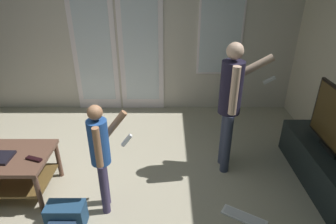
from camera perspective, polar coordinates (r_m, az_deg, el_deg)
name	(u,v)px	position (r m, az deg, el deg)	size (l,w,h in m)	color
ground_plane	(83,208)	(3.22, -16.64, -17.97)	(5.96, 4.83, 0.02)	#A59C85
wall_back_with_doors	(114,29)	(4.70, -10.69, 15.94)	(5.96, 0.09, 2.77)	beige
coffee_table	(0,166)	(3.49, -30.59, -9.34)	(1.03, 0.63, 0.49)	brown
tv_stand	(323,166)	(3.70, 28.71, -9.49)	(0.48, 1.42, 0.42)	black
flat_screen_tv	(336,123)	(3.44, 30.68, -1.91)	(0.08, 0.95, 0.68)	black
person_adult	(230,98)	(3.20, 12.38, 2.75)	(0.65, 0.42, 1.54)	#353B52
person_child	(100,151)	(2.72, -13.48, -7.60)	(0.38, 0.35, 1.16)	#393251
backpack	(65,216)	(3.00, -19.89, -19.05)	(0.36, 0.23, 0.25)	navy
loose_keyboard	(243,217)	(3.08, 14.82, -19.65)	(0.44, 0.34, 0.02)	white
tv_remote_black	(33,159)	(3.18, -25.46, -8.55)	(0.17, 0.05, 0.02)	black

